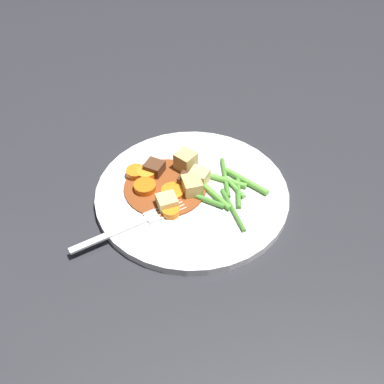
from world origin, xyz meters
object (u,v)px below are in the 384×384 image
Objects in this scene: carrot_slice_4 at (145,188)px; meat_chunk_1 at (154,168)px; potato_chunk_3 at (186,161)px; potato_chunk_2 at (167,202)px; potato_chunk_1 at (189,188)px; potato_chunk_0 at (199,177)px; carrot_slice_2 at (146,174)px; carrot_slice_1 at (173,192)px; meat_chunk_0 at (187,181)px; carrot_slice_0 at (136,173)px; fork at (133,225)px; carrot_slice_3 at (171,211)px; dinner_plate at (192,195)px.

carrot_slice_4 is 0.04m from meat_chunk_1.
potato_chunk_3 reaches higher than meat_chunk_1.
potato_chunk_2 is 0.89× the size of potato_chunk_3.
potato_chunk_1 reaches higher than meat_chunk_1.
potato_chunk_0 is 0.07m from meat_chunk_1.
potato_chunk_3 is at bearing -159.59° from carrot_slice_2.
potato_chunk_0 is at bearing -129.12° from potato_chunk_2.
carrot_slice_1 is 1.41× the size of meat_chunk_0.
potato_chunk_2 reaches higher than carrot_slice_4.
potato_chunk_1 is (-0.08, 0.03, 0.01)m from carrot_slice_0.
potato_chunk_2 is 0.18× the size of fork.
potato_chunk_0 is (-0.10, 0.01, 0.00)m from carrot_slice_0.
carrot_slice_3 is at bearing 120.21° from carrot_slice_2.
carrot_slice_2 reaches higher than carrot_slice_1.
carrot_slice_0 and carrot_slice_2 have the same top height.
potato_chunk_2 is 1.02× the size of meat_chunk_1.
fork is at bearing 85.18° from carrot_slice_2.
carrot_slice_4 is at bearing -46.91° from carrot_slice_3.
fork is (0.05, 0.06, -0.00)m from carrot_slice_1.
meat_chunk_0 is at bearing 22.77° from potato_chunk_0.
potato_chunk_2 is (0.01, 0.03, 0.01)m from carrot_slice_1.
carrot_slice_1 is 1.13× the size of potato_chunk_3.
carrot_slice_1 is 1.27× the size of potato_chunk_2.
carrot_slice_0 is at bearing -85.39° from fork.
dinner_plate is 0.05m from carrot_slice_3.
carrot_slice_0 is 0.10m from potato_chunk_0.
potato_chunk_2 is at bearing 75.05° from potato_chunk_3.
carrot_slice_1 is at bearing 73.94° from potato_chunk_3.
carrot_slice_2 is 0.92× the size of potato_chunk_1.
carrot_slice_3 is at bearing 59.99° from potato_chunk_1.
potato_chunk_0 is (-0.01, -0.02, 0.02)m from dinner_plate.
potato_chunk_0 is 0.17× the size of fork.
potato_chunk_0 reaches higher than meat_chunk_0.
carrot_slice_4 is at bearing 74.84° from meat_chunk_1.
carrot_slice_4 is (0.04, -0.01, 0.00)m from carrot_slice_1.
potato_chunk_2 reaches higher than fork.
carrot_slice_1 is at bearing 35.93° from potato_chunk_0.
meat_chunk_0 is (-0.08, 0.02, 0.00)m from carrot_slice_0.
carrot_slice_0 is at bearing -19.27° from dinner_plate.
fork is (0.08, 0.07, 0.01)m from dinner_plate.
carrot_slice_0 is 0.03m from meat_chunk_1.
dinner_plate is 0.02m from meat_chunk_0.
carrot_slice_3 is at bearing 110.73° from meat_chunk_1.
carrot_slice_4 is 0.08m from potato_chunk_3.
potato_chunk_3 is (0.01, -0.05, 0.00)m from potato_chunk_1.
dinner_plate is 0.03m from carrot_slice_1.
fork is at bearing 41.44° from dinner_plate.
carrot_slice_0 reaches higher than carrot_slice_1.
meat_chunk_0 reaches higher than fork.
potato_chunk_1 reaches higher than potato_chunk_2.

